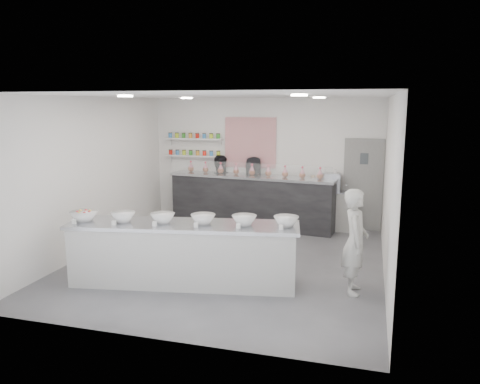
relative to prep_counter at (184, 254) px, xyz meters
name	(u,v)px	position (x,y,z in m)	size (l,w,h in m)	color
floor	(228,262)	(0.37, 1.20, -0.50)	(6.00, 6.00, 0.00)	#515156
ceiling	(227,96)	(0.37, 1.20, 2.50)	(6.00, 6.00, 0.00)	white
back_wall	(265,162)	(0.37, 4.20, 1.00)	(5.50, 5.50, 0.00)	white
left_wall	(92,175)	(-2.38, 1.20, 1.00)	(6.00, 6.00, 0.00)	white
right_wall	(389,189)	(3.12, 1.20, 1.00)	(6.00, 6.00, 0.00)	white
back_door	(363,185)	(2.67, 4.17, 0.55)	(0.88, 0.04, 2.10)	gray
pattern_panel	(250,143)	(0.02, 4.18, 1.45)	(1.25, 0.03, 1.20)	#AA2534
jar_shelf_lower	(194,156)	(-1.38, 4.10, 1.10)	(1.45, 0.22, 0.04)	silver
jar_shelf_upper	(194,139)	(-1.38, 4.10, 1.52)	(1.45, 0.22, 0.04)	silver
preserve_jars	(194,145)	(-1.38, 4.08, 1.38)	(1.45, 0.10, 0.56)	red
downlight_0	(125,96)	(-1.03, 0.20, 2.48)	(0.24, 0.24, 0.02)	white
downlight_1	(299,95)	(1.77, 0.20, 2.48)	(0.24, 0.24, 0.02)	white
downlight_2	(187,98)	(-1.03, 2.80, 2.48)	(0.24, 0.24, 0.02)	white
downlight_3	(319,98)	(1.77, 2.80, 2.48)	(0.24, 0.24, 0.02)	white
prep_counter	(184,254)	(0.00, 0.00, 0.00)	(3.66, 0.83, 1.00)	#BABAB4
back_bar	(252,201)	(0.16, 3.80, 0.11)	(3.94, 0.72, 1.22)	black
sneeze_guard	(247,170)	(0.12, 3.46, 0.89)	(3.89, 0.02, 0.33)	white
espresso_ledge	(328,210)	(1.92, 3.98, -0.04)	(1.23, 0.39, 0.91)	#BABAB4
espresso_machine	(329,182)	(1.93, 3.98, 0.61)	(0.51, 0.35, 0.39)	#93969E
cup_stacks	(315,183)	(1.62, 3.98, 0.58)	(0.24, 0.24, 0.33)	tan
prep_bowls	(183,219)	(0.00, 0.00, 0.58)	(3.64, 0.49, 0.16)	white
label_cards	(164,229)	(-0.09, -0.51, 0.53)	(3.31, 0.04, 0.07)	white
cookie_bags	(252,170)	(0.16, 3.80, 0.85)	(3.35, 0.15, 0.27)	#CE6E87
woman_prep	(355,242)	(2.64, 0.37, 0.31)	(0.59, 0.39, 1.62)	beige
staff_left	(219,188)	(-0.74, 4.05, 0.32)	(0.80, 0.62, 1.64)	black
staff_right	(253,190)	(0.14, 4.05, 0.32)	(0.80, 0.52, 1.64)	black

